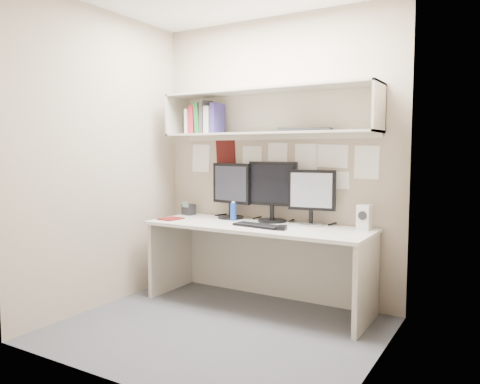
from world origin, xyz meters
The scene contains 19 objects.
floor centered at (0.00, 0.00, 0.00)m, with size 2.40×2.00×0.01m, color #444549.
wall_back centered at (0.00, 1.00, 1.30)m, with size 2.40×0.02×2.60m, color tan.
wall_front centered at (0.00, -1.00, 1.30)m, with size 2.40×0.02×2.60m, color tan.
wall_left centered at (-1.20, 0.00, 1.30)m, with size 0.02×2.00×2.60m, color tan.
wall_right centered at (1.20, 0.00, 1.30)m, with size 0.02×2.00×2.60m, color tan.
desk centered at (0.00, 0.65, 0.37)m, with size 2.00×0.70×0.73m.
overhead_hutch centered at (0.00, 0.86, 1.72)m, with size 2.00×0.38×0.40m.
pinned_papers centered at (0.00, 0.99, 1.25)m, with size 1.92×0.01×0.48m, color white, non-canonical shape.
monitor_left centered at (-0.41, 0.87, 1.01)m, with size 0.45×0.25×0.53m.
monitor_center centered at (0.03, 0.87, 1.02)m, with size 0.47×0.26×0.55m.
monitor_right centered at (0.41, 0.87, 0.99)m, with size 0.41×0.23×0.48m.
keyboard centered at (0.06, 0.55, 0.74)m, with size 0.43×0.15×0.02m, color black.
mouse centered at (0.30, 0.51, 0.75)m, with size 0.07×0.11×0.03m, color black.
speaker centered at (0.88, 0.85, 0.83)m, with size 0.11×0.11×0.21m.
blue_bottle centered at (-0.32, 0.76, 0.81)m, with size 0.06×0.06×0.18m.
maroon_notebook centered at (-0.86, 0.51, 0.74)m, with size 0.17×0.21×0.01m, color #611310.
desk_phone centered at (-0.91, 0.85, 0.79)m, with size 0.14×0.13×0.14m.
book_stack centered at (-0.67, 0.81, 1.68)m, with size 0.34×0.20×0.32m.
hutch_tray centered at (0.37, 0.81, 1.56)m, with size 0.45×0.17×0.03m, color black.
Camera 1 is at (1.93, -2.93, 1.37)m, focal length 35.00 mm.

